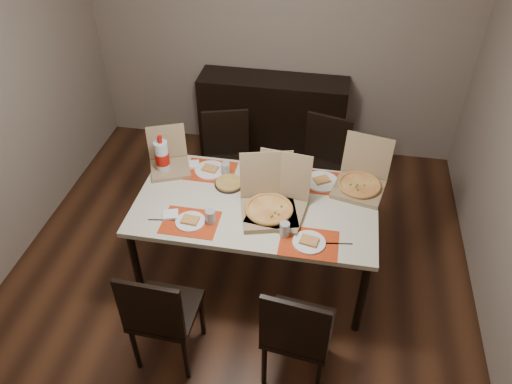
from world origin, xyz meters
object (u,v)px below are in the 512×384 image
at_px(chair_near_left, 161,314).
at_px(chair_near_right, 297,332).
at_px(chair_far_left, 227,157).
at_px(dip_bowl, 281,186).
at_px(sideboard, 272,118).
at_px(chair_far_right, 322,163).
at_px(pizza_box_center, 269,205).
at_px(soda_bottle, 162,157).
at_px(dining_table, 256,209).

distance_m(chair_near_left, chair_near_right, 0.89).
height_order(chair_far_left, dip_bowl, chair_far_left).
xyz_separation_m(chair_near_left, chair_far_left, (0.04, 1.78, 0.00)).
bearing_deg(sideboard, dip_bowl, -79.00).
distance_m(chair_far_right, pizza_box_center, 1.10).
height_order(sideboard, dip_bowl, sideboard).
distance_m(sideboard, soda_bottle, 1.66).
bearing_deg(chair_near_right, dip_bowl, 103.51).
height_order(pizza_box_center, soda_bottle, pizza_box_center).
relative_size(sideboard, chair_far_left, 1.61).
xyz_separation_m(sideboard, chair_near_right, (0.56, -2.61, 0.06)).
bearing_deg(chair_near_left, dining_table, 63.62).
xyz_separation_m(sideboard, pizza_box_center, (0.24, -1.79, 0.36)).
relative_size(dining_table, chair_near_right, 1.94).
xyz_separation_m(chair_far_left, pizza_box_center, (0.53, -0.94, 0.30)).
distance_m(chair_near_left, chair_far_left, 1.78).
height_order(sideboard, chair_far_right, chair_far_right).
relative_size(dining_table, chair_near_left, 1.94).
xyz_separation_m(sideboard, dining_table, (0.13, -1.70, 0.23)).
relative_size(chair_near_right, chair_far_right, 1.00).
bearing_deg(chair_far_right, dining_table, -115.86).
distance_m(pizza_box_center, soda_bottle, 0.96).
bearing_deg(chair_near_left, chair_near_right, 1.38).
bearing_deg(chair_far_left, soda_bottle, -121.38).
bearing_deg(pizza_box_center, sideboard, 97.66).
bearing_deg(chair_near_right, chair_far_left, 115.74).
bearing_deg(chair_far_left, chair_near_left, -91.25).
height_order(dining_table, pizza_box_center, pizza_box_center).
height_order(chair_near_right, dip_bowl, chair_near_right).
bearing_deg(chair_far_left, pizza_box_center, -60.45).
bearing_deg(chair_far_right, chair_near_right, -90.60).
relative_size(chair_near_left, chair_far_right, 1.00).
distance_m(sideboard, chair_near_left, 2.65).
height_order(sideboard, dining_table, sideboard).
bearing_deg(pizza_box_center, chair_far_left, 119.55).
bearing_deg(chair_far_right, chair_near_left, -116.12).
bearing_deg(dining_table, dip_bowl, 52.27).
relative_size(dip_bowl, soda_bottle, 0.34).
height_order(chair_near_right, pizza_box_center, pizza_box_center).
bearing_deg(chair_far_left, sideboard, 71.17).
bearing_deg(chair_near_right, sideboard, 102.08).
height_order(chair_near_right, soda_bottle, soda_bottle).
bearing_deg(chair_far_right, soda_bottle, -151.34).
bearing_deg(chair_far_right, sideboard, 126.42).
relative_size(chair_far_right, pizza_box_center, 1.79).
height_order(dip_bowl, soda_bottle, soda_bottle).
xyz_separation_m(pizza_box_center, dip_bowl, (0.05, 0.29, -0.05)).
height_order(sideboard, pizza_box_center, pizza_box_center).
bearing_deg(pizza_box_center, chair_near_right, -68.90).
bearing_deg(chair_near_left, chair_far_left, 88.75).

